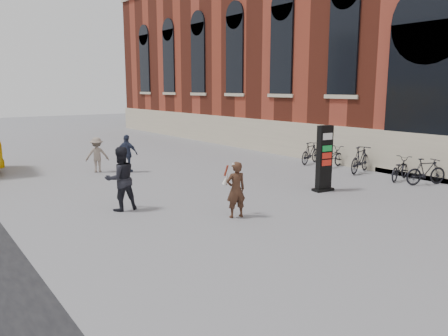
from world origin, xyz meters
TOP-DOWN VIEW (x-y plane):
  - ground at (0.00, 0.00)m, footprint 100.00×100.00m
  - station at (15.48, 6.00)m, footprint 12.15×44.50m
  - info_pylon at (4.78, 0.80)m, footprint 0.77×0.45m
  - woman at (0.38, 0.09)m, footprint 0.67×0.63m
  - pedestrian_a at (-1.89, 2.64)m, footprint 0.93×0.74m
  - pedestrian_b at (-0.32, 8.84)m, footprint 1.09×0.84m
  - pedestrian_c at (0.71, 8.06)m, footprint 0.89×0.98m
  - bike_3 at (8.60, -0.78)m, footprint 1.72×1.06m
  - bike_4 at (8.60, 0.29)m, footprint 1.81×1.01m
  - bike_5 at (8.60, 2.13)m, footprint 1.96×1.02m
  - bike_6 at (8.60, 3.69)m, footprint 1.89×0.88m
  - bike_7 at (8.60, 4.95)m, footprint 1.78×0.94m

SIDE VIEW (x-z plane):
  - ground at x=0.00m, z-range 0.00..0.00m
  - bike_4 at x=8.60m, z-range 0.00..0.90m
  - bike_6 at x=8.60m, z-range 0.00..0.96m
  - bike_3 at x=8.60m, z-range 0.00..1.00m
  - bike_7 at x=8.60m, z-range 0.00..1.03m
  - bike_5 at x=8.60m, z-range 0.00..1.13m
  - pedestrian_b at x=-0.32m, z-range 0.00..1.48m
  - pedestrian_c at x=0.71m, z-range 0.00..1.60m
  - woman at x=0.38m, z-range 0.02..1.59m
  - pedestrian_a at x=-1.89m, z-range 0.00..1.88m
  - info_pylon at x=4.78m, z-range 0.00..2.29m
  - station at x=15.48m, z-range -1.49..17.66m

